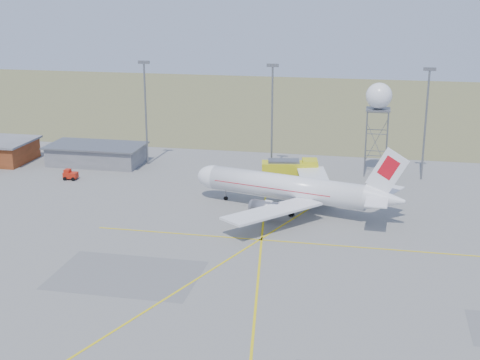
% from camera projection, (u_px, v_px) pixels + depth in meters
% --- Properties ---
extents(ground, '(400.00, 400.00, 0.00)m').
position_uv_depth(ground, '(266.00, 356.00, 64.72)').
color(ground, gray).
rests_on(ground, ground).
extents(grass_strip, '(400.00, 120.00, 0.03)m').
position_uv_depth(grass_strip, '(345.00, 106.00, 196.22)').
color(grass_strip, olive).
rests_on(grass_strip, ground).
extents(building_grey, '(19.00, 10.00, 3.90)m').
position_uv_depth(building_grey, '(96.00, 154.00, 133.01)').
color(building_grey, gray).
rests_on(building_grey, ground).
extents(mast_a, '(2.20, 0.50, 20.50)m').
position_uv_depth(mast_a, '(145.00, 104.00, 130.09)').
color(mast_a, slate).
rests_on(mast_a, ground).
extents(mast_b, '(2.20, 0.50, 20.50)m').
position_uv_depth(mast_b, '(272.00, 109.00, 125.24)').
color(mast_b, slate).
rests_on(mast_b, ground).
extents(mast_c, '(2.20, 0.50, 20.50)m').
position_uv_depth(mast_c, '(426.00, 115.00, 119.81)').
color(mast_c, slate).
rests_on(mast_c, ground).
extents(airliner_main, '(34.64, 32.96, 11.91)m').
position_uv_depth(airliner_main, '(290.00, 188.00, 105.32)').
color(airliner_main, white).
rests_on(airliner_main, ground).
extents(radar_tower, '(4.79, 4.79, 17.35)m').
position_uv_depth(radar_tower, '(377.00, 124.00, 123.49)').
color(radar_tower, slate).
rests_on(radar_tower, ground).
extents(fire_truck, '(10.59, 5.44, 4.06)m').
position_uv_depth(fire_truck, '(291.00, 171.00, 121.62)').
color(fire_truck, gold).
rests_on(fire_truck, ground).
extents(baggage_tug, '(2.54, 2.07, 1.92)m').
position_uv_depth(baggage_tug, '(70.00, 176.00, 122.78)').
color(baggage_tug, '#B71D0D').
rests_on(baggage_tug, ground).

